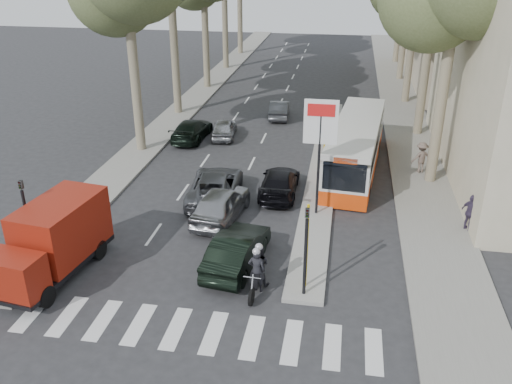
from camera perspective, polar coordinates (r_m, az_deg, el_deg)
ground at (r=21.79m, az=-3.23°, el=-7.82°), size 120.00×120.00×0.00m
sidewalk_right at (r=44.61m, az=15.08°, el=8.85°), size 3.20×70.00×0.12m
median_left at (r=48.87m, az=-5.25°, el=10.96°), size 2.40×64.00×0.12m
traffic_island at (r=31.13m, az=7.09°, el=2.66°), size 1.50×26.00×0.16m
billboard at (r=24.23m, az=6.73°, el=5.30°), size 1.50×12.10×5.60m
traffic_light_island at (r=18.81m, az=5.31°, el=-4.77°), size 0.16×0.41×3.60m
traffic_light_left at (r=22.60m, az=-23.14°, el=-1.49°), size 0.16×0.41×3.60m
silver_hatchback at (r=25.03m, az=-3.73°, el=-1.21°), size 2.31×4.69×1.54m
dark_hatchback at (r=21.43m, az=-2.01°, el=-6.12°), size 2.12×4.59×1.46m
queue_car_a at (r=26.97m, az=-4.31°, el=0.66°), size 2.84×5.37×1.44m
queue_car_b at (r=27.48m, az=2.49°, el=1.01°), size 1.86×4.47×1.29m
queue_car_c at (r=35.80m, az=-3.37°, el=6.72°), size 1.84×3.74×1.23m
queue_car_d at (r=39.95m, az=2.48°, el=8.70°), size 1.58×3.88×1.25m
queue_car_e at (r=35.57m, az=-6.78°, el=6.53°), size 2.00×4.56×1.30m
red_truck at (r=21.97m, az=-20.47°, el=-4.70°), size 2.69×5.53×2.83m
city_bus at (r=30.58m, az=10.47°, el=4.83°), size 3.40×10.84×2.81m
motorcycle at (r=20.03m, az=0.18°, el=-8.11°), size 0.81×2.21×1.88m
pedestrian_near at (r=25.51m, az=21.66°, el=-2.04°), size 0.97×1.09×1.69m
pedestrian_far at (r=31.11m, az=17.01°, el=3.51°), size 1.22×0.90×1.73m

